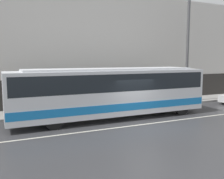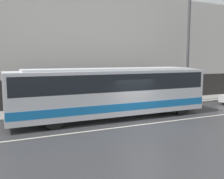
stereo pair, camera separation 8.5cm
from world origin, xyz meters
TOP-DOWN VIEW (x-y plane):
  - ground_plane at (0.00, 0.00)m, footprint 60.00×60.00m
  - sidewalk at (0.00, 5.33)m, footprint 60.00×2.65m
  - building_facade at (0.00, 6.79)m, footprint 60.00×0.35m
  - lane_stripe at (0.00, 0.00)m, footprint 54.00×0.14m
  - transit_bus at (-0.96, 2.15)m, footprint 12.47×2.53m
  - utility_pole_near at (7.10, 4.61)m, footprint 0.24×0.24m
  - pedestrian_waiting at (-5.89, 5.91)m, footprint 0.36×0.36m

SIDE VIEW (x-z plane):
  - ground_plane at x=0.00m, z-range 0.00..0.00m
  - lane_stripe at x=0.00m, z-range 0.00..0.01m
  - sidewalk at x=0.00m, z-range 0.00..0.14m
  - pedestrian_waiting at x=-5.89m, z-range 0.08..1.63m
  - transit_bus at x=-0.96m, z-range 0.20..3.35m
  - utility_pole_near at x=7.10m, z-range 0.14..8.52m
  - building_facade at x=0.00m, z-range -0.16..8.86m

